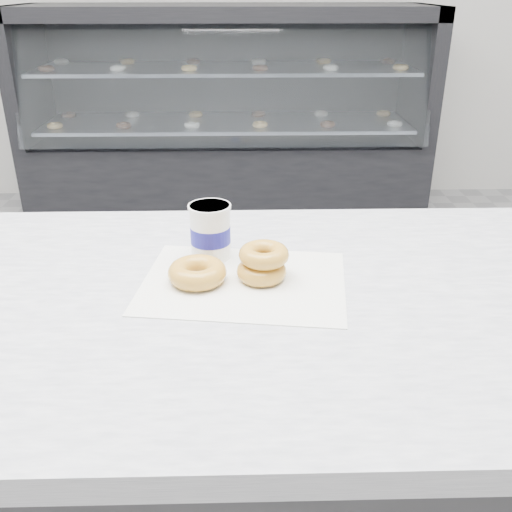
% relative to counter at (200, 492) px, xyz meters
% --- Properties ---
extents(ground, '(5.00, 5.00, 0.00)m').
position_rel_counter_xyz_m(ground, '(0.00, 0.60, -0.45)').
color(ground, '#949496').
rests_on(ground, ground).
extents(counter, '(3.06, 0.76, 0.90)m').
position_rel_counter_xyz_m(counter, '(0.00, 0.00, 0.00)').
color(counter, '#333335').
rests_on(counter, ground).
extents(display_case, '(2.40, 0.74, 1.25)m').
position_rel_counter_xyz_m(display_case, '(0.00, 2.72, 0.04)').
color(display_case, black).
rests_on(display_case, ground).
extents(wax_paper, '(0.37, 0.30, 0.00)m').
position_rel_counter_xyz_m(wax_paper, '(0.09, 0.04, 0.45)').
color(wax_paper, silver).
rests_on(wax_paper, counter).
extents(donut_single, '(0.11, 0.11, 0.03)m').
position_rel_counter_xyz_m(donut_single, '(0.01, 0.04, 0.47)').
color(donut_single, gold).
rests_on(donut_single, wax_paper).
extents(donut_stack, '(0.11, 0.11, 0.06)m').
position_rel_counter_xyz_m(donut_stack, '(0.12, 0.05, 0.48)').
color(donut_stack, gold).
rests_on(donut_stack, wax_paper).
extents(coffee_cup, '(0.10, 0.10, 0.10)m').
position_rel_counter_xyz_m(coffee_cup, '(0.03, 0.14, 0.50)').
color(coffee_cup, white).
rests_on(coffee_cup, counter).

